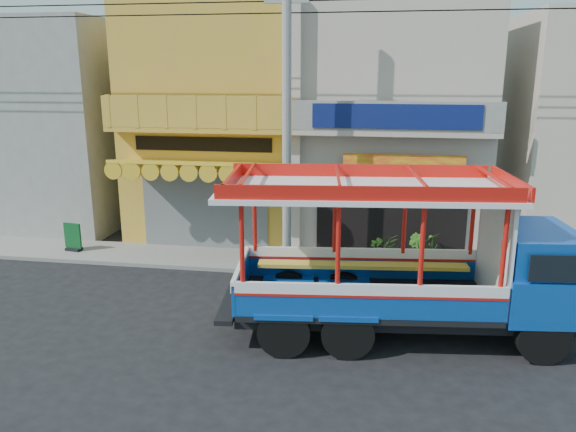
% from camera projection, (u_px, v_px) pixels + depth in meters
% --- Properties ---
extents(ground, '(90.00, 90.00, 0.00)m').
position_uv_depth(ground, '(306.00, 322.00, 13.39)').
color(ground, black).
rests_on(ground, ground).
extents(sidewalk, '(30.00, 2.00, 0.12)m').
position_uv_depth(sidewalk, '(323.00, 264.00, 17.20)').
color(sidewalk, slate).
rests_on(sidewalk, ground).
extents(shophouse_left, '(6.00, 7.50, 8.24)m').
position_uv_depth(shophouse_left, '(227.00, 119.00, 20.59)').
color(shophouse_left, gold).
rests_on(shophouse_left, ground).
extents(shophouse_right, '(6.00, 6.75, 8.24)m').
position_uv_depth(shophouse_right, '(393.00, 121.00, 19.65)').
color(shophouse_right, '#BBAD99').
rests_on(shophouse_right, ground).
extents(party_pilaster, '(0.35, 0.30, 8.00)m').
position_uv_depth(party_pilaster, '(295.00, 132.00, 17.17)').
color(party_pilaster, '#BBAD99').
rests_on(party_pilaster, ground).
extents(filler_building_left, '(6.00, 6.00, 7.60)m').
position_uv_depth(filler_building_left, '(53.00, 124.00, 21.79)').
color(filler_building_left, gray).
rests_on(filler_building_left, ground).
extents(utility_pole, '(28.00, 0.26, 9.00)m').
position_uv_depth(utility_pole, '(292.00, 100.00, 15.41)').
color(utility_pole, gray).
rests_on(utility_pole, ground).
extents(songthaew_truck, '(8.17, 3.42, 3.71)m').
position_uv_depth(songthaew_truck, '(432.00, 262.00, 12.22)').
color(songthaew_truck, black).
rests_on(songthaew_truck, ground).
extents(green_sign, '(0.60, 0.35, 0.92)m').
position_uv_depth(green_sign, '(73.00, 239.00, 18.24)').
color(green_sign, black).
rests_on(green_sign, sidewalk).
extents(potted_plant_a, '(1.09, 1.04, 0.96)m').
position_uv_depth(potted_plant_a, '(383.00, 248.00, 17.00)').
color(potted_plant_a, '#295518').
rests_on(potted_plant_a, sidewalk).
extents(potted_plant_b, '(0.67, 0.70, 1.00)m').
position_uv_depth(potted_plant_b, '(416.00, 250.00, 16.73)').
color(potted_plant_b, '#295518').
rests_on(potted_plant_b, sidewalk).
extents(potted_plant_c, '(0.73, 0.73, 0.94)m').
position_uv_depth(potted_plant_c, '(432.00, 248.00, 17.08)').
color(potted_plant_c, '#295518').
rests_on(potted_plant_c, sidewalk).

